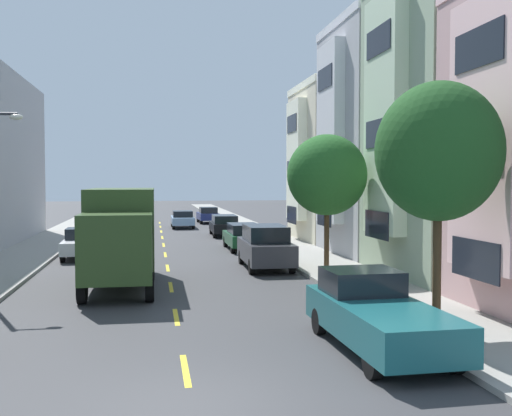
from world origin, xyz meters
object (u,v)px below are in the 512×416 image
Objects in this scene: parked_hatchback_white at (81,243)px; parked_wagon_black at (224,225)px; parked_hatchback_orange at (105,219)px; moving_sky_sedan at (182,219)px; parked_sedan_champagne at (95,231)px; parked_suv_charcoal at (265,246)px; street_tree_nearest at (438,152)px; delivery_box_truck at (121,232)px; parked_hatchback_navy at (208,215)px; parked_wagon_red at (115,213)px; parked_pickup_teal at (377,314)px; parked_wagon_forest at (243,236)px; street_tree_second at (327,175)px.

parked_hatchback_white is 14.08m from parked_wagon_black.
parked_hatchback_orange reaches higher than moving_sky_sedan.
parked_sedan_champagne is 0.94× the size of parked_suv_charcoal.
parked_suv_charcoal is (8.53, -5.11, 0.23)m from parked_hatchback_white.
delivery_box_truck is (-8.20, 8.74, -2.63)m from street_tree_nearest.
parked_hatchback_navy is 0.85× the size of parked_wagon_red.
parked_hatchback_white is (-2.41, 8.77, -1.25)m from delivery_box_truck.
parked_suv_charcoal is at bearing -90.17° from parked_hatchback_navy.
parked_hatchback_navy is at bearing 90.08° from parked_pickup_teal.
parked_sedan_champagne is at bearing 149.16° from parked_wagon_forest.
street_tree_nearest is 1.54× the size of parked_hatchback_white.
delivery_box_truck is at bearing -97.34° from moving_sky_sedan.
parked_suv_charcoal is (8.80, -24.56, 0.23)m from parked_hatchback_orange.
parked_pickup_teal is 37.69m from moving_sky_sedan.
parked_wagon_forest and parked_hatchback_white have the same top height.
moving_sky_sedan is at bearing 98.79° from parked_wagon_forest.
parked_pickup_teal reaches higher than parked_sedan_champagne.
parked_pickup_teal reaches higher than moving_sky_sedan.
parked_wagon_red reaches higher than parked_sedan_champagne.
street_tree_second reaches higher than parked_wagon_black.
parked_sedan_champagne is at bearing 90.06° from parked_hatchback_white.
street_tree_second is 1.20× the size of parked_wagon_black.
parked_sedan_champagne is 9.37m from parked_wagon_black.
parked_wagon_forest is at bearing 95.74° from street_tree_nearest.
parked_pickup_teal is at bearing -79.62° from parked_wagon_red.
parked_pickup_teal reaches higher than parked_wagon_black.
delivery_box_truck is 1.87× the size of parked_hatchback_orange.
parked_wagon_forest is 0.88× the size of parked_pickup_teal.
parked_suv_charcoal is (8.53, -12.53, 0.24)m from parked_sedan_champagne.
parked_hatchback_white is (0.01, -7.42, 0.01)m from parked_sedan_champagne.
parked_wagon_black reaches higher than moving_sky_sedan.
street_tree_second is 1.20× the size of parked_wagon_red.
parked_hatchback_orange is 19.45m from parked_hatchback_white.
moving_sky_sedan is (-2.60, -5.34, -0.01)m from parked_hatchback_navy.
parked_wagon_red is (-10.69, 46.84, -3.83)m from street_tree_nearest.
delivery_box_truck reaches higher than parked_hatchback_orange.
parked_hatchback_orange is 9.89m from parked_wagon_red.
parked_wagon_black is (0.05, 16.28, -0.18)m from parked_suv_charcoal.
parked_wagon_forest and parked_wagon_red have the same top height.
parked_hatchback_navy is at bearing 63.24° from parked_sedan_champagne.
parked_hatchback_navy reaches higher than parked_sedan_champagne.
parked_suv_charcoal is 35.51m from parked_wagon_red.
delivery_box_truck is (-8.20, -1.11, -2.14)m from street_tree_second.
parked_wagon_forest is (-1.99, 19.77, -3.83)m from street_tree_nearest.
delivery_box_truck is at bearing -81.50° from parked_sedan_champagne.
moving_sky_sedan is at bearing 94.05° from parked_pickup_teal.
parked_hatchback_navy is at bearing 90.03° from parked_wagon_forest.
moving_sky_sedan is (-2.66, 37.60, -0.08)m from parked_pickup_teal.
street_tree_nearest is 20.83m from parked_hatchback_white.
parked_hatchback_white is 0.86× the size of parked_wagon_black.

